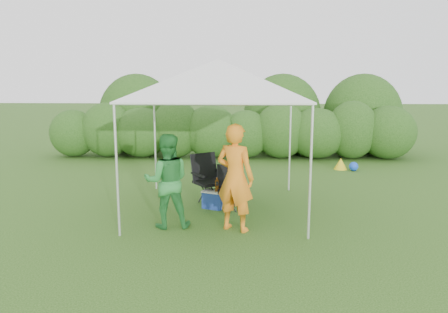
{
  "coord_description": "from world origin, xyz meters",
  "views": [
    {
      "loc": [
        0.46,
        -7.57,
        2.5
      ],
      "look_at": [
        0.11,
        0.4,
        1.05
      ],
      "focal_mm": 35.0,
      "sensor_mm": 36.0,
      "label": 1
    }
  ],
  "objects_px": {
    "canopy": "(218,79)",
    "cooler": "(214,199)",
    "chair_left": "(208,175)",
    "woman": "(167,181)",
    "chair_right": "(229,184)",
    "man": "(235,178)"
  },
  "relations": [
    {
      "from": "canopy",
      "to": "chair_left",
      "type": "xyz_separation_m",
      "value": [
        -0.24,
        0.42,
        -1.89
      ]
    },
    {
      "from": "canopy",
      "to": "woman",
      "type": "distance_m",
      "value": 2.12
    },
    {
      "from": "canopy",
      "to": "man",
      "type": "distance_m",
      "value": 1.97
    },
    {
      "from": "canopy",
      "to": "cooler",
      "type": "bearing_deg",
      "value": 139.45
    },
    {
      "from": "chair_left",
      "to": "man",
      "type": "distance_m",
      "value": 1.69
    },
    {
      "from": "canopy",
      "to": "woman",
      "type": "xyz_separation_m",
      "value": [
        -0.8,
        -1.03,
        -1.67
      ]
    },
    {
      "from": "cooler",
      "to": "chair_right",
      "type": "bearing_deg",
      "value": 24.17
    },
    {
      "from": "man",
      "to": "cooler",
      "type": "distance_m",
      "value": 1.47
    },
    {
      "from": "canopy",
      "to": "woman",
      "type": "relative_size",
      "value": 1.95
    },
    {
      "from": "chair_left",
      "to": "woman",
      "type": "xyz_separation_m",
      "value": [
        -0.56,
        -1.44,
        0.23
      ]
    },
    {
      "from": "woman",
      "to": "cooler",
      "type": "relative_size",
      "value": 3.2
    },
    {
      "from": "canopy",
      "to": "chair_right",
      "type": "xyz_separation_m",
      "value": [
        0.21,
        0.08,
        -1.99
      ]
    },
    {
      "from": "chair_left",
      "to": "man",
      "type": "bearing_deg",
      "value": -105.64
    },
    {
      "from": "man",
      "to": "cooler",
      "type": "height_order",
      "value": "man"
    },
    {
      "from": "canopy",
      "to": "chair_right",
      "type": "bearing_deg",
      "value": 21.64
    },
    {
      "from": "man",
      "to": "cooler",
      "type": "xyz_separation_m",
      "value": [
        -0.43,
        1.22,
        -0.72
      ]
    },
    {
      "from": "canopy",
      "to": "cooler",
      "type": "xyz_separation_m",
      "value": [
        -0.09,
        0.08,
        -2.29
      ]
    },
    {
      "from": "canopy",
      "to": "cooler",
      "type": "height_order",
      "value": "canopy"
    },
    {
      "from": "canopy",
      "to": "man",
      "type": "xyz_separation_m",
      "value": [
        0.34,
        -1.14,
        -1.57
      ]
    },
    {
      "from": "woman",
      "to": "cooler",
      "type": "xyz_separation_m",
      "value": [
        0.71,
        1.1,
        -0.62
      ]
    },
    {
      "from": "chair_left",
      "to": "cooler",
      "type": "relative_size",
      "value": 2.02
    },
    {
      "from": "chair_left",
      "to": "cooler",
      "type": "bearing_deg",
      "value": -102.73
    }
  ]
}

